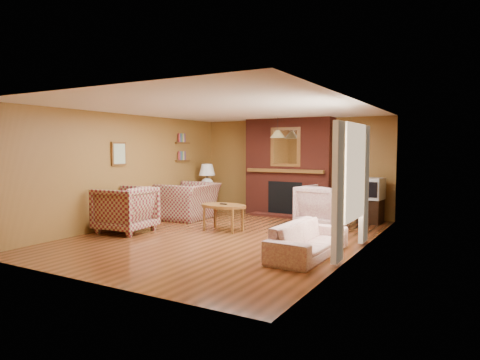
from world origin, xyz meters
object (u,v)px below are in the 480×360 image
Objects in this scene: floral_armchair at (324,206)px; side_table at (207,201)px; fireplace at (289,168)px; crt_tv at (371,189)px; floral_sofa at (308,240)px; coffee_table at (223,207)px; plaid_loveseat at (188,201)px; table_lamp at (207,176)px; plaid_armchair at (125,209)px; tv_stand at (370,211)px.

floral_armchair reaches higher than side_table.
fireplace is 4.24× the size of crt_tv.
floral_sofa is at bearing -37.97° from side_table.
coffee_table is at bearing 52.19° from floral_armchair.
floral_sofa is (1.90, -3.66, -0.92)m from fireplace.
table_lamp is (-0.25, 1.16, 0.53)m from plaid_loveseat.
floral_armchair is (1.29, -1.13, -0.74)m from fireplace.
coffee_table reaches higher than floral_sofa.
table_lamp is 4.17m from crt_tv.
plaid_armchair is 3.16m from table_lamp.
plaid_armchair is 1.81× the size of side_table.
plaid_armchair is 1.77× the size of crt_tv.
floral_armchair is at bearing -123.44° from tv_stand.
plaid_armchair is at bearing 91.97° from floral_sofa.
floral_armchair is 1.75× the size of side_table.
side_table is (-4.00, 3.12, 0.02)m from floral_sofa.
coffee_table is at bearing 66.06° from floral_sofa.
plaid_armchair reaches higher than side_table.
plaid_armchair is (-1.95, -3.65, -0.73)m from fireplace.
fireplace is at bearing 29.52° from floral_sofa.
floral_sofa is 1.78× the size of coffee_table.
fireplace is 3.41× the size of table_lamp.
table_lamp is (-0.15, 3.11, 0.49)m from plaid_armchair.
floral_sofa is 3.51m from crt_tv.
table_lamp reaches higher than floral_sofa.
side_table is at bearing -165.71° from fireplace.
floral_armchair is 0.98× the size of coffee_table.
coffee_table reaches higher than tv_stand.
floral_armchair is at bearing 41.85° from coffee_table.
crt_tv is (4.15, 0.34, -0.17)m from table_lamp.
coffee_table is 3.37m from crt_tv.
floral_sofa is at bearing -87.13° from tv_stand.
plaid_loveseat is at bearing -153.49° from tv_stand.
table_lamp is at bearing 54.10° from floral_sofa.
plaid_loveseat is at bearing -158.90° from crt_tv.
fireplace reaches higher than floral_armchair.
crt_tv reaches higher than plaid_loveseat.
coffee_table is at bearing 118.33° from plaid_armchair.
side_table is (-1.78, 2.04, -0.20)m from coffee_table.
floral_armchair reaches higher than coffee_table.
fireplace is 2.25m from tv_stand.
floral_sofa is at bearing -26.01° from coffee_table.
side_table is 4.19m from crt_tv.
floral_sofa is (3.75, -1.96, -0.16)m from plaid_loveseat.
plaid_armchair reaches higher than coffee_table.
table_lamp reaches higher than plaid_armchair.
tv_stand is at bearing 4.82° from table_lamp.
side_table is at bearing 0.00° from table_lamp.
floral_armchair is (-0.61, 2.53, 0.18)m from floral_sofa.
crt_tv is (0.15, 3.47, 0.51)m from floral_sofa.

